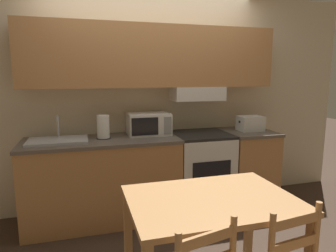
# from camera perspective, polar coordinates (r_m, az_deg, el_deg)

# --- Properties ---
(ground_plane) EXTENTS (16.00, 16.00, 0.00)m
(ground_plane) POSITION_cam_1_polar(r_m,az_deg,el_deg) (3.91, -3.12, -14.10)
(ground_plane) COLOR #3D2D23
(wall_back) EXTENTS (5.22, 0.38, 2.55)m
(wall_back) POSITION_cam_1_polar(r_m,az_deg,el_deg) (3.51, -2.89, 8.65)
(wall_back) COLOR beige
(wall_back) RESTS_ON ground_plane
(lower_counter_main) EXTENTS (1.63, 0.66, 0.91)m
(lower_counter_main) POSITION_cam_1_polar(r_m,az_deg,el_deg) (3.36, -12.24, -10.00)
(lower_counter_main) COLOR #B27A47
(lower_counter_main) RESTS_ON ground_plane
(lower_counter_right_stub) EXTENTS (0.57, 0.66, 0.91)m
(lower_counter_right_stub) POSITION_cam_1_polar(r_m,az_deg,el_deg) (3.87, 14.69, -7.46)
(lower_counter_right_stub) COLOR #B27A47
(lower_counter_right_stub) RESTS_ON ground_plane
(stove_range) EXTENTS (0.63, 0.64, 0.91)m
(stove_range) POSITION_cam_1_polar(r_m,az_deg,el_deg) (3.61, 6.23, -8.46)
(stove_range) COLOR silver
(stove_range) RESTS_ON ground_plane
(microwave) EXTENTS (0.47, 0.37, 0.25)m
(microwave) POSITION_cam_1_polar(r_m,az_deg,el_deg) (3.41, -3.80, 0.46)
(microwave) COLOR silver
(microwave) RESTS_ON lower_counter_main
(toaster) EXTENTS (0.30, 0.21, 0.18)m
(toaster) POSITION_cam_1_polar(r_m,az_deg,el_deg) (3.76, 15.43, 0.50)
(toaster) COLOR silver
(toaster) RESTS_ON lower_counter_right_stub
(sink_basin) EXTENTS (0.59, 0.39, 0.25)m
(sink_basin) POSITION_cam_1_polar(r_m,az_deg,el_deg) (3.24, -20.24, -2.51)
(sink_basin) COLOR #B7BABF
(sink_basin) RESTS_ON lower_counter_main
(paper_towel_roll) EXTENTS (0.15, 0.15, 0.25)m
(paper_towel_roll) POSITION_cam_1_polar(r_m,az_deg,el_deg) (3.25, -12.23, -0.19)
(paper_towel_roll) COLOR black
(paper_towel_roll) RESTS_ON lower_counter_main
(dining_table) EXTENTS (1.10, 0.78, 0.77)m
(dining_table) POSITION_cam_1_polar(r_m,az_deg,el_deg) (2.10, 8.23, -16.05)
(dining_table) COLOR #B27F4C
(dining_table) RESTS_ON ground_plane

